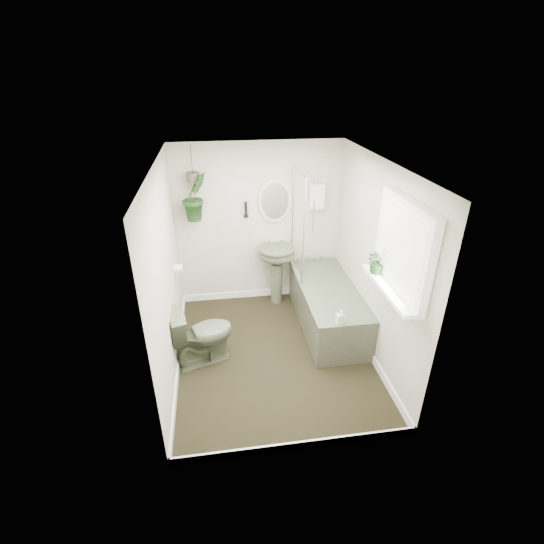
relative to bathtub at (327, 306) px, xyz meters
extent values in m
cube|color=black|center=(-0.80, -0.50, -0.30)|extent=(2.30, 2.80, 0.02)
cube|color=white|center=(-0.80, -0.50, 2.02)|extent=(2.30, 2.80, 0.02)
cube|color=beige|center=(-0.80, 0.91, 0.86)|extent=(2.30, 0.02, 2.30)
cube|color=beige|center=(-0.80, -1.91, 0.86)|extent=(2.30, 0.02, 2.30)
cube|color=beige|center=(-1.96, -0.50, 0.86)|extent=(0.02, 2.80, 2.30)
cube|color=beige|center=(0.36, -0.50, 0.86)|extent=(0.02, 2.80, 2.30)
cube|color=white|center=(-0.80, -0.50, -0.24)|extent=(2.30, 2.80, 0.10)
cube|color=white|center=(0.00, 0.84, 1.26)|extent=(0.20, 0.10, 0.35)
ellipsoid|color=beige|center=(-0.58, 0.87, 1.21)|extent=(0.46, 0.03, 0.62)
cylinder|color=black|center=(-0.98, 0.86, 1.11)|extent=(0.04, 0.04, 0.22)
cylinder|color=white|center=(-1.90, 0.20, 0.61)|extent=(0.11, 0.11, 0.11)
cube|color=white|center=(0.29, -1.20, 1.36)|extent=(0.08, 1.00, 0.90)
cube|color=white|center=(0.22, -1.20, 0.94)|extent=(0.18, 1.00, 0.04)
cube|color=white|center=(0.24, -1.20, 1.36)|extent=(0.01, 0.86, 0.76)
imported|color=#4A533B|center=(-1.65, -0.49, 0.08)|extent=(0.83, 0.63, 0.75)
imported|color=black|center=(0.20, -0.90, 1.09)|extent=(0.24, 0.21, 0.26)
imported|color=black|center=(-1.64, 0.75, 1.35)|extent=(0.44, 0.42, 0.62)
imported|color=black|center=(-0.10, -0.79, 0.37)|extent=(0.09, 0.09, 0.17)
cylinder|color=#4C3E31|center=(-1.64, 0.75, 1.60)|extent=(0.16, 0.16, 0.12)
camera|label=1|loc=(-1.39, -4.28, 2.83)|focal=26.00mm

